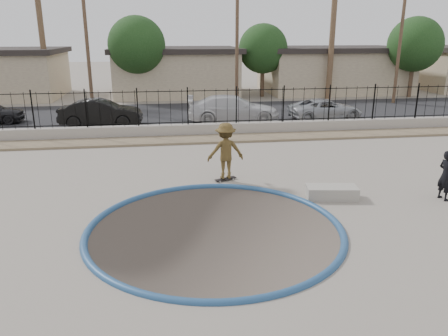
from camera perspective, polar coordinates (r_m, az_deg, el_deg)
name	(u,v)px	position (r m, az deg, el deg)	size (l,w,h in m)	color
ground	(187,148)	(24.59, -4.86, 2.60)	(120.00, 120.00, 2.20)	slate
bowl_pit	(215,229)	(11.98, -1.21, -7.97)	(6.84, 6.84, 1.80)	#453B35
coping_ring	(215,229)	(11.98, -1.21, -7.97)	(7.04, 7.04, 0.20)	navy
rock_strip	(190,140)	(21.60, -4.49, 3.70)	(42.00, 1.60, 0.11)	#8A775A
retaining_wall	(188,130)	(22.61, -4.69, 4.96)	(42.00, 0.45, 0.60)	gray
fence	(188,107)	(22.39, -4.76, 7.96)	(40.00, 0.04, 1.80)	black
street	(182,113)	(29.24, -5.51, 7.19)	(90.00, 8.00, 0.04)	black
house_center	(176,71)	(38.41, -6.31, 12.51)	(10.60, 8.60, 3.90)	tan
house_east	(332,69)	(41.32, 13.97, 12.45)	(12.60, 8.60, 3.90)	tan
palm_mid	(39,10)	(36.84, -23.03, 18.46)	(2.30, 2.30, 9.30)	brown
palm_right	(335,2)	(36.34, 14.25, 20.30)	(2.30, 2.30, 10.30)	brown
utility_pole_left	(87,39)	(31.12, -17.50, 15.79)	(1.70, 0.24, 9.00)	#473323
utility_pole_mid	(237,35)	(31.21, 1.72, 17.00)	(1.70, 0.24, 9.50)	#473323
utility_pole_right	(401,38)	(35.28, 22.06, 15.43)	(1.70, 0.24, 9.00)	#473323
street_tree_left	(137,45)	(34.81, -11.34, 15.46)	(4.32, 4.32, 6.36)	#473323
street_tree_mid	(263,49)	(36.73, 5.12, 15.25)	(3.96, 3.96, 5.83)	#473323
street_tree_right	(415,44)	(39.39, 23.70, 14.57)	(4.32, 4.32, 6.36)	#473323
skater	(226,154)	(15.47, 0.20, 1.90)	(1.30, 0.75, 2.01)	brown
skateboard	(226,179)	(15.75, 0.20, -1.42)	(0.84, 0.53, 0.07)	black
videographer	(446,175)	(15.43, 27.02, -0.85)	(0.59, 0.39, 1.61)	black
concrete_ledge	(332,192)	(14.45, 13.88, -3.10)	(1.60, 0.70, 0.40)	gray
car_b	(101,113)	(25.76, -15.79, 6.98)	(1.58, 4.53, 1.49)	black
car_c	(233,109)	(25.86, 1.22, 7.73)	(2.19, 5.39, 1.56)	silver
car_d	(326,109)	(27.37, 13.15, 7.48)	(2.06, 4.47, 1.24)	#9DA1A6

